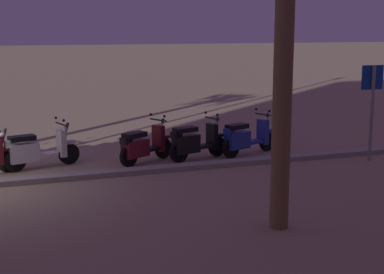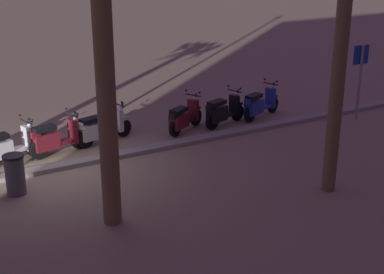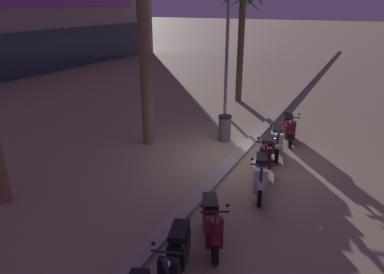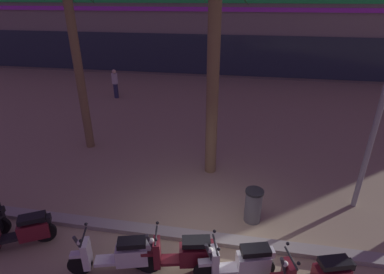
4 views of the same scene
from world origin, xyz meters
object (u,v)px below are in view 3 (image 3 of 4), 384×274
object	(u,v)px
scooter_black_second_in_line	(176,256)
scooter_maroon_mid_front	(288,127)
scooter_maroon_tail_end	(211,221)
street_lamp	(229,3)
scooter_maroon_mid_rear	(266,153)
scooter_white_lead_nearest	(276,140)
palm_tree_far_corner	(242,12)
scooter_white_gap_after_mid	(261,174)
litter_bin	(225,128)

from	to	relation	value
scooter_black_second_in_line	scooter_maroon_mid_front	distance (m)	7.96
scooter_maroon_tail_end	street_lamp	distance (m)	9.80
scooter_maroon_mid_rear	scooter_maroon_tail_end	bearing A→B (deg)	179.25
scooter_white_lead_nearest	palm_tree_far_corner	world-z (taller)	palm_tree_far_corner
scooter_maroon_mid_rear	scooter_white_lead_nearest	xyz separation A→B (m)	(1.22, 0.00, -0.01)
scooter_maroon_mid_rear	scooter_white_lead_nearest	world-z (taller)	same
palm_tree_far_corner	scooter_maroon_mid_front	bearing A→B (deg)	-140.88
scooter_white_gap_after_mid	street_lamp	bearing A→B (deg)	30.12
scooter_maroon_tail_end	scooter_maroon_mid_front	world-z (taller)	same
scooter_white_lead_nearest	litter_bin	world-z (taller)	scooter_white_lead_nearest
scooter_white_gap_after_mid	street_lamp	size ratio (longest dim) A/B	0.23
scooter_maroon_tail_end	scooter_white_gap_after_mid	world-z (taller)	same
scooter_black_second_in_line	scooter_maroon_mid_rear	distance (m)	5.24
scooter_white_gap_after_mid	scooter_maroon_mid_rear	bearing A→B (deg)	10.06
scooter_maroon_mid_rear	scooter_maroon_mid_front	size ratio (longest dim) A/B	0.96
scooter_black_second_in_line	scooter_white_gap_after_mid	xyz separation A→B (m)	(3.85, -0.40, -0.01)
scooter_black_second_in_line	scooter_white_gap_after_mid	world-z (taller)	same
scooter_maroon_mid_rear	street_lamp	xyz separation A→B (m)	(4.37, 3.10, 4.22)
scooter_maroon_mid_front	litter_bin	xyz separation A→B (m)	(-1.25, 2.00, 0.03)
street_lamp	scooter_maroon_mid_front	bearing A→B (deg)	-117.58
scooter_white_gap_after_mid	scooter_maroon_tail_end	bearing A→B (deg)	173.30
street_lamp	scooter_maroon_mid_rear	bearing A→B (deg)	-144.70
palm_tree_far_corner	litter_bin	distance (m)	6.88
litter_bin	street_lamp	distance (m)	5.23
scooter_black_second_in_line	scooter_maroon_tail_end	size ratio (longest dim) A/B	1.10
scooter_maroon_tail_end	scooter_white_lead_nearest	bearing A→B (deg)	-0.56
litter_bin	street_lamp	bearing A→B (deg)	21.74
scooter_white_lead_nearest	street_lamp	distance (m)	6.11
scooter_maroon_tail_end	scooter_maroon_mid_front	distance (m)	6.65
scooter_black_second_in_line	scooter_white_lead_nearest	world-z (taller)	same
litter_bin	scooter_white_gap_after_mid	bearing A→B (deg)	-142.66
scooter_maroon_mid_rear	street_lamp	world-z (taller)	street_lamp
scooter_maroon_mid_rear	palm_tree_far_corner	xyz separation A→B (m)	(7.01, 3.43, 3.83)
scooter_black_second_in_line	scooter_maroon_mid_rear	size ratio (longest dim) A/B	0.99
scooter_white_gap_after_mid	palm_tree_far_corner	bearing A→B (deg)	23.63
palm_tree_far_corner	street_lamp	world-z (taller)	street_lamp
scooter_white_lead_nearest	litter_bin	distance (m)	1.96
scooter_maroon_tail_end	palm_tree_far_corner	xyz separation A→B (m)	(10.94, 3.38, 3.85)
scooter_white_lead_nearest	palm_tree_far_corner	distance (m)	7.75
scooter_maroon_mid_front	scooter_white_gap_after_mid	bearing A→B (deg)	-177.36
scooter_white_gap_after_mid	scooter_maroon_mid_front	world-z (taller)	same
scooter_maroon_mid_rear	street_lamp	distance (m)	6.82
scooter_white_lead_nearest	street_lamp	bearing A→B (deg)	44.52
scooter_maroon_tail_end	scooter_white_lead_nearest	world-z (taller)	same
palm_tree_far_corner	street_lamp	size ratio (longest dim) A/B	0.71
scooter_white_gap_after_mid	scooter_maroon_mid_front	distance (m)	4.12
scooter_white_lead_nearest	scooter_maroon_mid_front	bearing A→B (deg)	-2.18
scooter_maroon_tail_end	litter_bin	bearing A→B (deg)	19.29
scooter_maroon_mid_rear	street_lamp	bearing A→B (deg)	35.30
scooter_white_gap_after_mid	litter_bin	size ratio (longest dim) A/B	1.92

